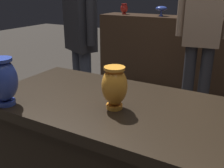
% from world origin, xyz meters
% --- Properties ---
extents(back_display_shelf, '(2.60, 0.40, 0.99)m').
position_xyz_m(back_display_shelf, '(0.00, 2.20, 0.49)').
color(back_display_shelf, '#382619').
rests_on(back_display_shelf, ground_plane).
extents(vase_centerpiece, '(0.11, 0.11, 0.19)m').
position_xyz_m(vase_centerpiece, '(0.06, -0.06, 0.90)').
color(vase_centerpiece, orange).
rests_on(vase_centerpiece, display_plinth).
extents(vase_tall_behind, '(0.13, 0.13, 0.22)m').
position_xyz_m(vase_tall_behind, '(-0.40, -0.27, 0.92)').
color(vase_tall_behind, '#2D429E').
rests_on(vase_tall_behind, display_plinth).
extents(shelf_vase_center, '(0.08, 0.08, 0.16)m').
position_xyz_m(shelf_vase_center, '(0.00, 2.21, 1.04)').
color(shelf_vase_center, '#2D429E').
rests_on(shelf_vase_center, back_display_shelf).
extents(shelf_vase_far_left, '(0.10, 0.10, 0.13)m').
position_xyz_m(shelf_vase_far_left, '(-1.04, 2.20, 1.06)').
color(shelf_vase_far_left, red).
rests_on(shelf_vase_far_left, back_display_shelf).
extents(shelf_vase_left, '(0.14, 0.14, 0.12)m').
position_xyz_m(shelf_vase_left, '(-0.52, 2.19, 1.08)').
color(shelf_vase_left, '#2D429E').
rests_on(shelf_vase_left, back_display_shelf).
extents(visitor_center_back, '(0.47, 0.22, 1.64)m').
position_xyz_m(visitor_center_back, '(0.12, 1.48, 0.97)').
color(visitor_center_back, '#232328').
rests_on(visitor_center_back, ground_plane).
extents(visitor_near_left, '(0.43, 0.31, 1.55)m').
position_xyz_m(visitor_near_left, '(-0.86, 0.95, 0.91)').
color(visitor_near_left, '#333847').
rests_on(visitor_near_left, ground_plane).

